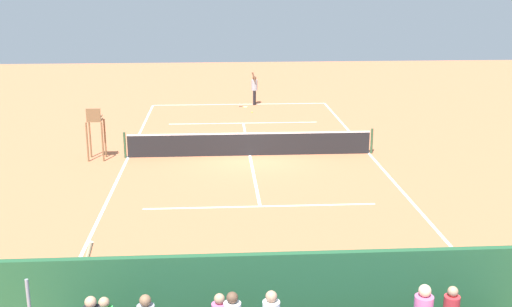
{
  "coord_description": "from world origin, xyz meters",
  "views": [
    {
      "loc": [
        1.36,
        25.06,
        7.09
      ],
      "look_at": [
        0.0,
        4.0,
        1.2
      ],
      "focal_mm": 44.2,
      "sensor_mm": 36.0,
      "label": 1
    }
  ],
  "objects_px": {
    "umpire_chair": "(95,128)",
    "tennis_ball_near": "(252,112)",
    "tennis_net": "(250,144)",
    "line_judge": "(88,287)",
    "courtside_bench": "(377,299)",
    "tennis_player": "(254,87)",
    "tennis_racket": "(245,107)"
  },
  "relations": [
    {
      "from": "umpire_chair",
      "to": "tennis_ball_near",
      "type": "xyz_separation_m",
      "value": [
        -6.79,
        -8.77,
        -1.28
      ]
    },
    {
      "from": "tennis_ball_near",
      "to": "tennis_racket",
      "type": "bearing_deg",
      "value": -78.69
    },
    {
      "from": "tennis_player",
      "to": "tennis_racket",
      "type": "distance_m",
      "value": 1.36
    },
    {
      "from": "tennis_net",
      "to": "umpire_chair",
      "type": "height_order",
      "value": "umpire_chair"
    },
    {
      "from": "tennis_racket",
      "to": "line_judge",
      "type": "bearing_deg",
      "value": 79.55
    },
    {
      "from": "tennis_racket",
      "to": "umpire_chair",
      "type": "bearing_deg",
      "value": 57.96
    },
    {
      "from": "tennis_ball_near",
      "to": "line_judge",
      "type": "xyz_separation_m",
      "value": [
        4.62,
        21.78,
        0.98
      ]
    },
    {
      "from": "line_judge",
      "to": "umpire_chair",
      "type": "bearing_deg",
      "value": -80.55
    },
    {
      "from": "umpire_chair",
      "to": "tennis_player",
      "type": "xyz_separation_m",
      "value": [
        -7.06,
        -11.04,
        -0.3
      ]
    },
    {
      "from": "umpire_chair",
      "to": "tennis_ball_near",
      "type": "relative_size",
      "value": 32.42
    },
    {
      "from": "courtside_bench",
      "to": "line_judge",
      "type": "distance_m",
      "value": 6.02
    },
    {
      "from": "umpire_chair",
      "to": "courtside_bench",
      "type": "xyz_separation_m",
      "value": [
        -8.17,
        13.06,
        -0.76
      ]
    },
    {
      "from": "tennis_player",
      "to": "tennis_ball_near",
      "type": "bearing_deg",
      "value": 83.09
    },
    {
      "from": "tennis_player",
      "to": "tennis_racket",
      "type": "relative_size",
      "value": 3.49
    },
    {
      "from": "umpire_chair",
      "to": "line_judge",
      "type": "bearing_deg",
      "value": 99.45
    },
    {
      "from": "tennis_net",
      "to": "tennis_ball_near",
      "type": "height_order",
      "value": "tennis_net"
    },
    {
      "from": "tennis_net",
      "to": "courtside_bench",
      "type": "height_order",
      "value": "tennis_net"
    },
    {
      "from": "tennis_net",
      "to": "tennis_ball_near",
      "type": "distance_m",
      "value": 8.59
    },
    {
      "from": "tennis_net",
      "to": "tennis_ball_near",
      "type": "bearing_deg",
      "value": -93.93
    },
    {
      "from": "tennis_net",
      "to": "line_judge",
      "type": "height_order",
      "value": "line_judge"
    },
    {
      "from": "umpire_chair",
      "to": "line_judge",
      "type": "relative_size",
      "value": 1.11
    },
    {
      "from": "umpire_chair",
      "to": "tennis_ball_near",
      "type": "bearing_deg",
      "value": -127.75
    },
    {
      "from": "umpire_chair",
      "to": "courtside_bench",
      "type": "bearing_deg",
      "value": 122.03
    },
    {
      "from": "courtside_bench",
      "to": "line_judge",
      "type": "bearing_deg",
      "value": -0.45
    },
    {
      "from": "line_judge",
      "to": "tennis_racket",
      "type": "bearing_deg",
      "value": -100.45
    },
    {
      "from": "tennis_player",
      "to": "tennis_racket",
      "type": "height_order",
      "value": "tennis_player"
    },
    {
      "from": "tennis_net",
      "to": "tennis_racket",
      "type": "distance_m",
      "value": 10.15
    },
    {
      "from": "tennis_racket",
      "to": "courtside_bench",
      "type": "bearing_deg",
      "value": 94.14
    },
    {
      "from": "tennis_ball_near",
      "to": "courtside_bench",
      "type": "bearing_deg",
      "value": 93.62
    },
    {
      "from": "tennis_net",
      "to": "umpire_chair",
      "type": "xyz_separation_m",
      "value": [
        6.2,
        0.21,
        0.81
      ]
    },
    {
      "from": "courtside_bench",
      "to": "tennis_player",
      "type": "xyz_separation_m",
      "value": [
        1.1,
        -24.1,
        0.46
      ]
    },
    {
      "from": "tennis_racket",
      "to": "tennis_ball_near",
      "type": "distance_m",
      "value": 1.61
    }
  ]
}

